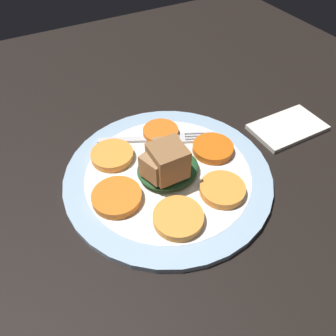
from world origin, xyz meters
TOP-DOWN VIEW (x-y plane):
  - table_slab at (0.00, 0.00)cm, footprint 120.00×120.00cm
  - plate at (0.00, 0.00)cm, footprint 30.87×30.87cm
  - carrot_slice_0 at (6.05, -6.87)cm, footprint 6.54×6.54cm
  - carrot_slice_1 at (8.59, 1.11)cm, footprint 6.88×6.88cm
  - carrot_slice_2 at (2.93, 8.12)cm, footprint 6.65×6.65cm
  - carrot_slice_3 at (-4.87, 6.92)cm, footprint 6.39×6.39cm
  - carrot_slice_4 at (-8.44, -0.72)cm, footprint 6.42×6.42cm
  - carrot_slice_5 at (-3.08, -8.19)cm, footprint 5.87×5.87cm
  - center_pile at (0.46, 0.49)cm, footprint 9.26×8.34cm
  - fork at (-2.40, -7.16)cm, footprint 18.20×9.89cm
  - napkin at (-23.78, 0.15)cm, footprint 12.63×7.58cm

SIDE VIEW (x-z plane):
  - table_slab at x=0.00cm, z-range 0.00..2.00cm
  - napkin at x=-23.78cm, z-range 2.00..2.80cm
  - plate at x=0.00cm, z-range 1.99..3.04cm
  - fork at x=-2.40cm, z-range 3.10..3.50cm
  - carrot_slice_0 at x=6.05cm, z-range 3.10..4.25cm
  - carrot_slice_1 at x=8.59cm, z-range 3.10..4.25cm
  - carrot_slice_2 at x=2.93cm, z-range 3.10..4.25cm
  - carrot_slice_3 at x=-4.87cm, z-range 3.10..4.25cm
  - carrot_slice_4 at x=-8.44cm, z-range 3.10..4.25cm
  - carrot_slice_5 at x=-3.08cm, z-range 3.10..4.25cm
  - center_pile at x=0.46cm, z-range 2.52..8.95cm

